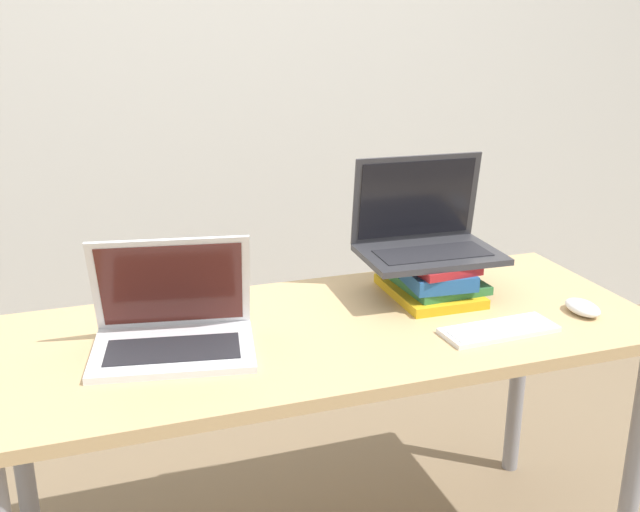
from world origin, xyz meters
TOP-DOWN VIEW (x-y plane):
  - wall_back at (0.00, 1.65)m, footprint 8.00×0.05m
  - desk at (0.00, 0.33)m, footprint 1.60×0.65m
  - laptop_left at (-0.37, 0.32)m, footprint 0.39×0.31m
  - book_stack at (0.33, 0.44)m, footprint 0.23×0.29m
  - laptop_on_books at (0.32, 0.47)m, footprint 0.37×0.26m
  - wireless_keyboard at (0.37, 0.16)m, footprint 0.28×0.11m
  - mouse at (0.63, 0.19)m, footprint 0.07×0.11m

SIDE VIEW (x-z plane):
  - desk at x=0.00m, z-range 0.28..1.01m
  - wireless_keyboard at x=0.37m, z-range 0.73..0.74m
  - mouse at x=0.63m, z-range 0.73..0.76m
  - book_stack at x=0.33m, z-range 0.72..0.83m
  - laptop_left at x=-0.37m, z-range 0.65..0.91m
  - laptop_on_books at x=0.32m, z-range 0.76..1.01m
  - wall_back at x=0.00m, z-range 0.00..2.70m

